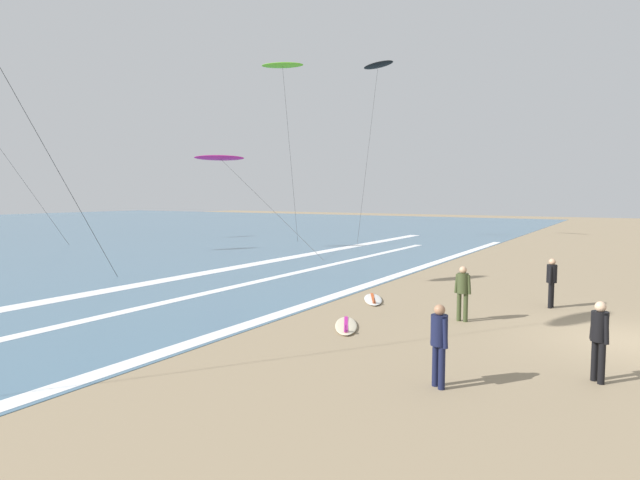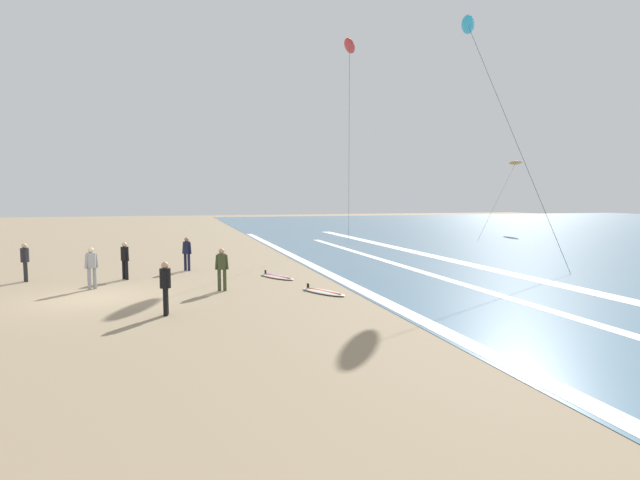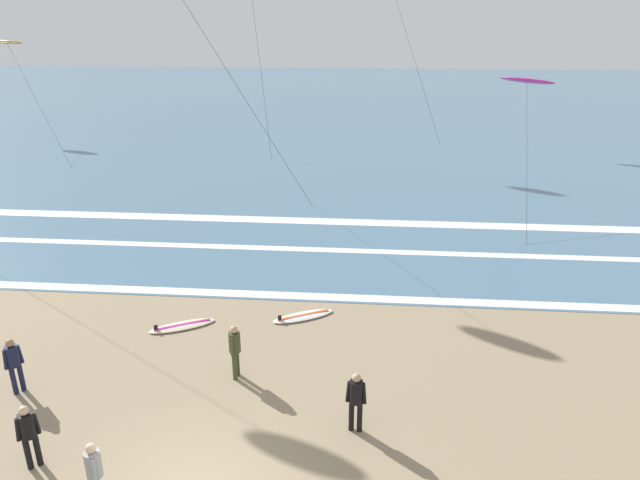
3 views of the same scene
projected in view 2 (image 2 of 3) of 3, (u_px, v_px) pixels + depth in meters
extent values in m
plane|color=#937F60|center=(93.00, 298.00, 16.71)|extent=(160.00, 160.00, 0.00)
cube|color=white|center=(345.00, 282.00, 19.88)|extent=(54.94, 0.54, 0.01)
cube|color=white|center=(455.00, 282.00, 19.82)|extent=(41.72, 0.50, 0.01)
cube|color=white|center=(528.00, 278.00, 20.87)|extent=(59.37, 0.89, 0.01)
cylinder|color=black|center=(124.00, 270.00, 20.50)|extent=(0.13, 0.13, 0.82)
cylinder|color=black|center=(127.00, 270.00, 20.39)|extent=(0.13, 0.13, 0.82)
cylinder|color=black|center=(125.00, 254.00, 20.39)|extent=(0.32, 0.32, 0.58)
cylinder|color=black|center=(122.00, 254.00, 20.49)|extent=(0.16, 0.16, 0.56)
cylinder|color=black|center=(128.00, 255.00, 20.29)|extent=(0.16, 0.16, 0.56)
sphere|color=#DBB28E|center=(124.00, 245.00, 20.35)|extent=(0.21, 0.21, 0.21)
cylinder|color=#232328|center=(26.00, 272.00, 19.88)|extent=(0.13, 0.13, 0.82)
cylinder|color=#232328|center=(25.00, 272.00, 20.03)|extent=(0.13, 0.13, 0.82)
cylinder|color=#232328|center=(25.00, 255.00, 19.90)|extent=(0.32, 0.32, 0.58)
cylinder|color=#232328|center=(26.00, 256.00, 19.75)|extent=(0.16, 0.14, 0.56)
cylinder|color=#232328|center=(24.00, 255.00, 20.04)|extent=(0.16, 0.14, 0.56)
sphere|color=#DBB28E|center=(24.00, 246.00, 19.86)|extent=(0.21, 0.21, 0.21)
cylinder|color=#141938|center=(189.00, 262.00, 22.93)|extent=(0.13, 0.13, 0.82)
cylinder|color=#141938|center=(185.00, 262.00, 23.00)|extent=(0.13, 0.13, 0.82)
cylinder|color=#141938|center=(187.00, 248.00, 22.90)|extent=(0.32, 0.32, 0.58)
cylinder|color=#141938|center=(190.00, 248.00, 22.84)|extent=(0.15, 0.16, 0.56)
cylinder|color=#141938|center=(183.00, 248.00, 22.97)|extent=(0.15, 0.16, 0.56)
sphere|color=#9E7051|center=(187.00, 240.00, 22.87)|extent=(0.21, 0.21, 0.21)
cylinder|color=gray|center=(95.00, 278.00, 18.38)|extent=(0.13, 0.13, 0.82)
cylinder|color=gray|center=(89.00, 279.00, 18.25)|extent=(0.13, 0.13, 0.82)
cylinder|color=gray|center=(91.00, 260.00, 18.25)|extent=(0.32, 0.32, 0.58)
cylinder|color=gray|center=(96.00, 260.00, 18.38)|extent=(0.14, 0.16, 0.56)
cylinder|color=gray|center=(86.00, 261.00, 18.13)|extent=(0.14, 0.16, 0.56)
sphere|color=#DBB28E|center=(91.00, 250.00, 18.22)|extent=(0.21, 0.21, 0.21)
cylinder|color=#384223|center=(225.00, 280.00, 17.97)|extent=(0.13, 0.13, 0.82)
cylinder|color=#384223|center=(219.00, 280.00, 17.94)|extent=(0.13, 0.13, 0.82)
cylinder|color=#384223|center=(222.00, 261.00, 17.90)|extent=(0.32, 0.32, 0.58)
cylinder|color=#384223|center=(227.00, 262.00, 17.93)|extent=(0.10, 0.14, 0.56)
cylinder|color=#384223|center=(217.00, 262.00, 17.87)|extent=(0.10, 0.14, 0.56)
sphere|color=tan|center=(222.00, 251.00, 17.86)|extent=(0.21, 0.21, 0.21)
cylinder|color=black|center=(165.00, 302.00, 14.13)|extent=(0.13, 0.13, 0.82)
cylinder|color=black|center=(166.00, 301.00, 14.33)|extent=(0.13, 0.13, 0.82)
cylinder|color=black|center=(165.00, 278.00, 14.17)|extent=(0.32, 0.32, 0.58)
cylinder|color=black|center=(164.00, 280.00, 13.99)|extent=(0.14, 0.10, 0.56)
cylinder|color=black|center=(166.00, 278.00, 14.36)|extent=(0.14, 0.10, 0.56)
sphere|color=tan|center=(165.00, 265.00, 14.14)|extent=(0.21, 0.21, 0.21)
ellipsoid|color=beige|center=(277.00, 277.00, 20.93)|extent=(2.14, 1.51, 0.09)
cube|color=#BF198C|center=(277.00, 276.00, 20.93)|extent=(1.63, 0.92, 0.01)
cube|color=black|center=(265.00, 272.00, 21.51)|extent=(0.11, 0.07, 0.16)
ellipsoid|color=silver|center=(323.00, 292.00, 17.59)|extent=(2.14, 1.51, 0.09)
cube|color=#D84C19|center=(323.00, 290.00, 17.58)|extent=(1.62, 0.92, 0.01)
cube|color=black|center=(308.00, 286.00, 18.16)|extent=(0.11, 0.07, 0.16)
ellipsoid|color=#23A8C6|center=(468.00, 25.00, 28.38)|extent=(3.15, 2.30, 0.43)
cylinder|color=#333333|center=(513.00, 133.00, 25.12)|extent=(8.21, 0.39, 13.66)
ellipsoid|color=red|center=(350.00, 46.00, 32.31)|extent=(3.26, 1.89, 0.43)
cylinder|color=#333333|center=(349.00, 153.00, 36.30)|extent=(6.44, 2.36, 13.66)
ellipsoid|color=orange|center=(516.00, 163.00, 50.78)|extent=(3.28, 1.71, 0.43)
cylinder|color=#333333|center=(499.00, 197.00, 44.89)|extent=(9.72, 11.13, 7.18)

